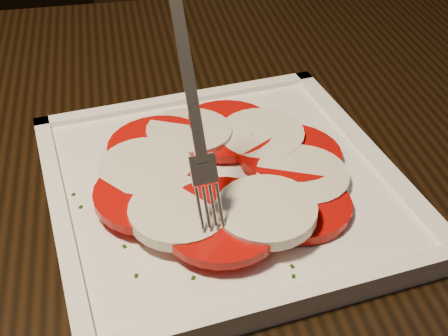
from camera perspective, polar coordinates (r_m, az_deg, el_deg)
The scene contains 5 objects.
table at distance 0.68m, azimuth -5.42°, elevation -5.77°, with size 1.21×0.81×0.75m.
chair at distance 1.38m, azimuth -4.51°, elevation 12.35°, with size 0.54×0.54×0.93m.
plate at distance 0.56m, azimuth 0.00°, elevation -1.82°, with size 0.31×0.31×0.01m, color white.
caprese_salad at distance 0.55m, azimuth -0.01°, elevation -0.33°, with size 0.25×0.25×0.03m.
fork at distance 0.48m, azimuth -3.26°, elevation 6.32°, with size 0.04×0.10×0.16m, color white, non-canonical shape.
Camera 1 is at (-0.31, -0.26, 1.11)m, focal length 50.00 mm.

